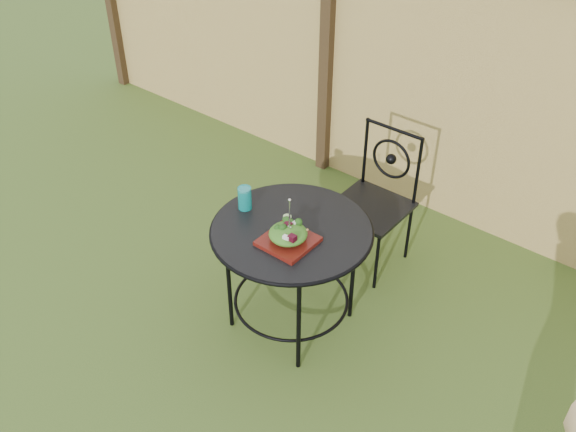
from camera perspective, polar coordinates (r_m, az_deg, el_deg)
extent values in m
plane|color=#264416|center=(3.62, -0.78, -17.06)|extent=(60.00, 60.00, 0.00)
cube|color=#DABE6B|center=(4.54, 17.33, 8.64)|extent=(8.00, 0.05, 1.80)
cube|color=black|center=(5.03, 3.48, 13.67)|extent=(0.09, 0.09, 1.90)
cylinder|color=black|center=(3.58, 0.32, -1.22)|extent=(0.90, 0.90, 0.02)
torus|color=black|center=(3.59, 0.32, -1.30)|extent=(0.92, 0.92, 0.02)
torus|color=black|center=(3.94, 0.30, -7.37)|extent=(0.70, 0.70, 0.02)
cylinder|color=black|center=(3.86, 5.79, -5.09)|extent=(0.03, 0.03, 0.71)
cylinder|color=black|center=(4.10, -0.26, -2.04)|extent=(0.03, 0.03, 0.71)
cylinder|color=black|center=(3.80, -5.27, -5.87)|extent=(0.03, 0.03, 0.71)
cylinder|color=black|center=(3.55, 0.96, -9.50)|extent=(0.03, 0.03, 0.71)
cube|color=black|center=(4.24, 7.33, 0.77)|extent=(0.46, 0.46, 0.03)
cylinder|color=black|center=(4.13, 9.45, 7.61)|extent=(0.42, 0.02, 0.02)
torus|color=black|center=(4.24, 9.16, 5.02)|extent=(0.28, 0.02, 0.28)
cylinder|color=black|center=(4.33, 3.44, -1.93)|extent=(0.02, 0.02, 0.44)
cylinder|color=black|center=(4.17, 7.88, -4.08)|extent=(0.02, 0.02, 0.44)
cylinder|color=black|center=(4.60, 6.38, 0.50)|extent=(0.02, 0.02, 0.44)
cylinder|color=black|center=(4.44, 10.66, -1.42)|extent=(0.02, 0.02, 0.44)
cylinder|color=black|center=(4.34, 6.88, 5.69)|extent=(0.02, 0.02, 0.50)
cylinder|color=black|center=(4.18, 11.46, 3.84)|extent=(0.02, 0.02, 0.50)
cube|color=#4E130B|center=(3.47, 0.01, -2.26)|extent=(0.27, 0.27, 0.02)
ellipsoid|color=#235614|center=(3.44, 0.01, -1.58)|extent=(0.21, 0.21, 0.08)
cylinder|color=silver|center=(3.35, 0.14, 0.09)|extent=(0.01, 0.01, 0.18)
cylinder|color=#0C8B88|center=(3.70, -3.87, 1.60)|extent=(0.08, 0.08, 0.14)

